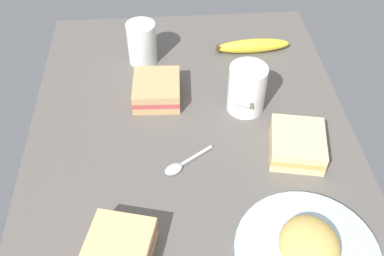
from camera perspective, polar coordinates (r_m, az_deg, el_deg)
tabletop at (r=88.46cm, az=0.00°, el=-1.83°), size 90.00×64.00×2.00cm
plate_of_food at (r=73.71cm, az=14.42°, el=-14.55°), size 22.52×22.52×6.06cm
coffee_mug_black at (r=91.41cm, az=6.94°, el=5.00°), size 9.81×7.61×10.15cm
sandwich_main at (r=95.33cm, az=-4.47°, el=4.82°), size 11.16×10.14×4.40cm
sandwich_side at (r=86.04cm, az=13.13°, el=-1.99°), size 12.57×11.72×4.40cm
sandwich_extra at (r=71.60cm, az=-9.25°, el=-14.99°), size 12.81×12.05×4.40cm
glass_of_milk at (r=104.83cm, az=-6.31°, el=10.43°), size 6.60×6.60×9.69cm
banana at (r=109.60cm, az=7.68°, el=10.23°), size 3.99×17.65×3.29cm
spoon at (r=82.93cm, az=-1.33°, el=-4.61°), size 7.34×9.78×0.80cm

